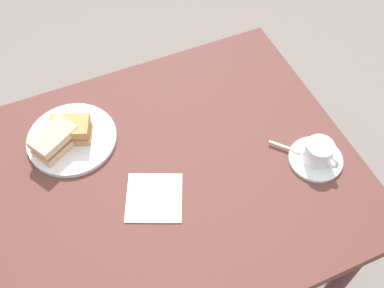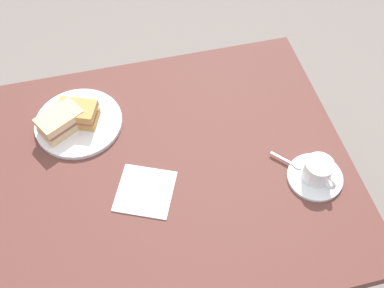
{
  "view_description": "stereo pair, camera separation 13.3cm",
  "coord_description": "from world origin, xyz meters",
  "px_view_note": "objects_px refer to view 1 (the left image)",
  "views": [
    {
      "loc": [
        0.22,
        0.66,
        1.87
      ],
      "look_at": [
        -0.09,
        -0.05,
        0.79
      ],
      "focal_mm": 43.63,
      "sensor_mm": 36.0,
      "label": 1
    },
    {
      "loc": [
        0.09,
        0.7,
        1.87
      ],
      "look_at": [
        -0.09,
        -0.05,
        0.79
      ],
      "focal_mm": 43.63,
      "sensor_mm": 36.0,
      "label": 2
    }
  ],
  "objects_px": {
    "napkin": "(154,198)",
    "sandwich_back": "(55,141)",
    "sandwich_front": "(70,130)",
    "sandwich_plate": "(72,139)",
    "dining_table": "(171,189)",
    "coffee_saucer": "(316,159)",
    "coffee_cup": "(319,152)",
    "spoon": "(291,149)"
  },
  "relations": [
    {
      "from": "sandwich_plate",
      "to": "coffee_saucer",
      "type": "relative_size",
      "value": 1.7
    },
    {
      "from": "coffee_cup",
      "to": "napkin",
      "type": "relative_size",
      "value": 0.7
    },
    {
      "from": "coffee_saucer",
      "to": "spoon",
      "type": "distance_m",
      "value": 0.07
    },
    {
      "from": "dining_table",
      "to": "coffee_saucer",
      "type": "distance_m",
      "value": 0.43
    },
    {
      "from": "sandwich_plate",
      "to": "spoon",
      "type": "height_order",
      "value": "spoon"
    },
    {
      "from": "sandwich_plate",
      "to": "napkin",
      "type": "bearing_deg",
      "value": 118.84
    },
    {
      "from": "sandwich_front",
      "to": "napkin",
      "type": "height_order",
      "value": "sandwich_front"
    },
    {
      "from": "spoon",
      "to": "dining_table",
      "type": "bearing_deg",
      "value": -11.76
    },
    {
      "from": "sandwich_back",
      "to": "spoon",
      "type": "xyz_separation_m",
      "value": [
        -0.61,
        0.27,
        -0.03
      ]
    },
    {
      "from": "sandwich_back",
      "to": "napkin",
      "type": "height_order",
      "value": "sandwich_back"
    },
    {
      "from": "spoon",
      "to": "coffee_cup",
      "type": "bearing_deg",
      "value": 131.71
    },
    {
      "from": "spoon",
      "to": "napkin",
      "type": "height_order",
      "value": "spoon"
    },
    {
      "from": "sandwich_back",
      "to": "coffee_saucer",
      "type": "height_order",
      "value": "sandwich_back"
    },
    {
      "from": "napkin",
      "to": "sandwich_back",
      "type": "bearing_deg",
      "value": -52.54
    },
    {
      "from": "sandwich_plate",
      "to": "coffee_saucer",
      "type": "xyz_separation_m",
      "value": [
        -0.62,
        0.35,
        -0.0
      ]
    },
    {
      "from": "sandwich_plate",
      "to": "sandwich_back",
      "type": "bearing_deg",
      "value": 19.82
    },
    {
      "from": "sandwich_plate",
      "to": "sandwich_back",
      "type": "relative_size",
      "value": 1.77
    },
    {
      "from": "sandwich_back",
      "to": "coffee_saucer",
      "type": "distance_m",
      "value": 0.74
    },
    {
      "from": "sandwich_back",
      "to": "sandwich_front",
      "type": "bearing_deg",
      "value": -157.94
    },
    {
      "from": "dining_table",
      "to": "coffee_cup",
      "type": "distance_m",
      "value": 0.44
    },
    {
      "from": "sandwich_plate",
      "to": "spoon",
      "type": "distance_m",
      "value": 0.64
    },
    {
      "from": "dining_table",
      "to": "coffee_saucer",
      "type": "relative_size",
      "value": 6.79
    },
    {
      "from": "dining_table",
      "to": "sandwich_back",
      "type": "height_order",
      "value": "sandwich_back"
    },
    {
      "from": "coffee_saucer",
      "to": "coffee_cup",
      "type": "xyz_separation_m",
      "value": [
        -0.0,
        0.0,
        0.04
      ]
    },
    {
      "from": "sandwich_back",
      "to": "spoon",
      "type": "height_order",
      "value": "sandwich_back"
    },
    {
      "from": "sandwich_back",
      "to": "napkin",
      "type": "xyz_separation_m",
      "value": [
        -0.2,
        0.26,
        -0.04
      ]
    },
    {
      "from": "sandwich_front",
      "to": "napkin",
      "type": "relative_size",
      "value": 0.89
    },
    {
      "from": "coffee_saucer",
      "to": "napkin",
      "type": "bearing_deg",
      "value": -8.42
    },
    {
      "from": "sandwich_back",
      "to": "coffee_cup",
      "type": "height_order",
      "value": "sandwich_back"
    },
    {
      "from": "coffee_saucer",
      "to": "coffee_cup",
      "type": "height_order",
      "value": "coffee_cup"
    },
    {
      "from": "sandwich_back",
      "to": "napkin",
      "type": "relative_size",
      "value": 0.98
    },
    {
      "from": "spoon",
      "to": "napkin",
      "type": "distance_m",
      "value": 0.42
    },
    {
      "from": "dining_table",
      "to": "sandwich_plate",
      "type": "relative_size",
      "value": 4.0
    },
    {
      "from": "coffee_saucer",
      "to": "coffee_cup",
      "type": "bearing_deg",
      "value": 109.65
    },
    {
      "from": "dining_table",
      "to": "coffee_cup",
      "type": "bearing_deg",
      "value": 162.01
    },
    {
      "from": "coffee_saucer",
      "to": "spoon",
      "type": "xyz_separation_m",
      "value": [
        0.05,
        -0.06,
        0.01
      ]
    },
    {
      "from": "dining_table",
      "to": "coffee_saucer",
      "type": "bearing_deg",
      "value": 162.21
    },
    {
      "from": "sandwich_back",
      "to": "coffee_cup",
      "type": "bearing_deg",
      "value": 153.59
    },
    {
      "from": "dining_table",
      "to": "coffee_cup",
      "type": "height_order",
      "value": "coffee_cup"
    },
    {
      "from": "sandwich_front",
      "to": "spoon",
      "type": "relative_size",
      "value": 1.64
    },
    {
      "from": "sandwich_front",
      "to": "sandwich_back",
      "type": "distance_m",
      "value": 0.05
    },
    {
      "from": "sandwich_plate",
      "to": "coffee_saucer",
      "type": "distance_m",
      "value": 0.71
    }
  ]
}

